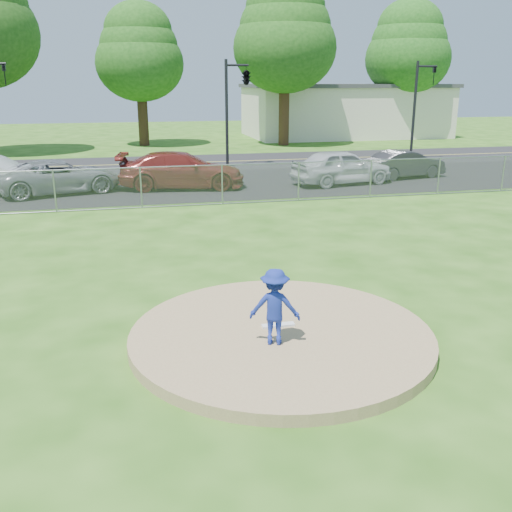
{
  "coord_description": "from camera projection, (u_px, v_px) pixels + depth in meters",
  "views": [
    {
      "loc": [
        -2.54,
        -9.0,
        4.46
      ],
      "look_at": [
        0.0,
        2.0,
        1.0
      ],
      "focal_mm": 40.0,
      "sensor_mm": 36.0,
      "label": 1
    }
  ],
  "objects": [
    {
      "name": "pitcher",
      "position": [
        275.0,
        307.0,
        9.52
      ],
      "size": [
        0.96,
        0.73,
        1.32
      ],
      "primitive_type": "imported",
      "rotation": [
        0.0,
        0.0,
        2.82
      ],
      "color": "navy",
      "rests_on": "pitchers_mound"
    },
    {
      "name": "tree_center",
      "position": [
        139.0,
        52.0,
        39.81
      ],
      "size": [
        6.16,
        6.16,
        9.84
      ],
      "color": "#321E12",
      "rests_on": "ground"
    },
    {
      "name": "tree_right",
      "position": [
        285.0,
        34.0,
        39.75
      ],
      "size": [
        7.28,
        7.28,
        11.63
      ],
      "color": "#382114",
      "rests_on": "ground"
    },
    {
      "name": "tree_far_right",
      "position": [
        408.0,
        48.0,
        45.08
      ],
      "size": [
        6.72,
        6.72,
        10.74
      ],
      "color": "#3C2516",
      "rests_on": "ground"
    },
    {
      "name": "commercial_building",
      "position": [
        344.0,
        110.0,
        48.45
      ],
      "size": [
        16.4,
        9.4,
        4.3
      ],
      "color": "beige",
      "rests_on": "ground"
    },
    {
      "name": "traffic_cone",
      "position": [
        34.0,
        187.0,
        23.43
      ],
      "size": [
        0.32,
        0.32,
        0.63
      ],
      "primitive_type": "cone",
      "color": "#DC600B",
      "rests_on": "parking_lot"
    },
    {
      "name": "parked_car_pearl",
      "position": [
        342.0,
        167.0,
        25.7
      ],
      "size": [
        4.84,
        2.62,
        1.56
      ],
      "primitive_type": "imported",
      "rotation": [
        0.0,
        0.0,
        1.75
      ],
      "color": "silver",
      "rests_on": "parking_lot"
    },
    {
      "name": "pitchers_mound",
      "position": [
        281.0,
        336.0,
        10.21
      ],
      "size": [
        5.4,
        5.4,
        0.2
      ],
      "primitive_type": "cylinder",
      "color": "#997C54",
      "rests_on": "ground"
    },
    {
      "name": "parking_lot",
      "position": [
        184.0,
        185.0,
        25.61
      ],
      "size": [
        50.0,
        8.0,
        0.01
      ],
      "primitive_type": "cube",
      "color": "black",
      "rests_on": "ground"
    },
    {
      "name": "chain_link_fence",
      "position": [
        196.0,
        186.0,
        21.2
      ],
      "size": [
        40.0,
        0.06,
        1.5
      ],
      "primitive_type": "cube",
      "color": "gray",
      "rests_on": "ground"
    },
    {
      "name": "street",
      "position": [
        170.0,
        163.0,
        32.6
      ],
      "size": [
        60.0,
        7.0,
        0.01
      ],
      "primitive_type": "cube",
      "color": "black",
      "rests_on": "ground"
    },
    {
      "name": "pitching_rubber",
      "position": [
        278.0,
        325.0,
        10.36
      ],
      "size": [
        0.6,
        0.15,
        0.04
      ],
      "primitive_type": "cube",
      "color": "white",
      "rests_on": "pitchers_mound"
    },
    {
      "name": "parked_car_charcoal",
      "position": [
        405.0,
        164.0,
        27.42
      ],
      "size": [
        4.2,
        2.23,
        1.32
      ],
      "primitive_type": "imported",
      "rotation": [
        0.0,
        0.0,
        1.79
      ],
      "color": "#29292C",
      "rests_on": "parking_lot"
    },
    {
      "name": "parked_car_gray",
      "position": [
        60.0,
        177.0,
        23.61
      ],
      "size": [
        5.42,
        3.67,
        1.38
      ],
      "primitive_type": "imported",
      "rotation": [
        0.0,
        0.0,
        1.87
      ],
      "color": "gray",
      "rests_on": "parking_lot"
    },
    {
      "name": "ground",
      "position": [
        204.0,
        217.0,
        19.56
      ],
      "size": [
        120.0,
        120.0,
        0.0
      ],
      "primitive_type": "plane",
      "color": "#275612",
      "rests_on": "ground"
    },
    {
      "name": "parked_car_darkred",
      "position": [
        182.0,
        170.0,
        24.66
      ],
      "size": [
        5.64,
        2.91,
        1.56
      ],
      "primitive_type": "imported",
      "rotation": [
        0.0,
        0.0,
        1.43
      ],
      "color": "maroon",
      "rests_on": "parking_lot"
    },
    {
      "name": "traffic_signal_right",
      "position": [
        419.0,
        102.0,
        32.81
      ],
      "size": [
        1.28,
        0.2,
        5.6
      ],
      "color": "black",
      "rests_on": "ground"
    },
    {
      "name": "traffic_signal_center",
      "position": [
        244.0,
        79.0,
        30.24
      ],
      "size": [
        1.42,
        2.48,
        5.6
      ],
      "color": "black",
      "rests_on": "ground"
    }
  ]
}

